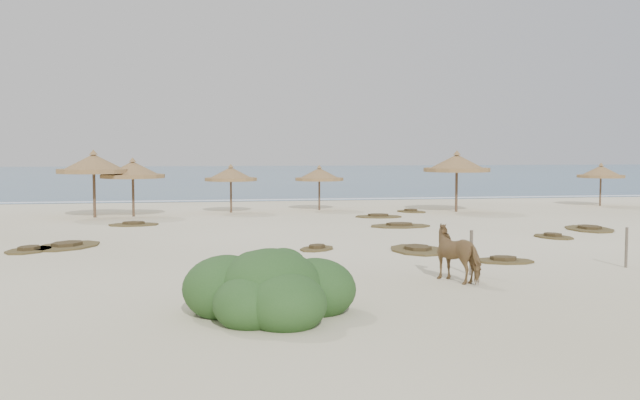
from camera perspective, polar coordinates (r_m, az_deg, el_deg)
The scene contains 25 objects.
ground at distance 19.74m, azimuth 3.44°, elevation -5.21°, with size 160.00×160.00×0.00m, color #F0E7C5.
ocean at distance 94.13m, azimuth -6.95°, elevation 2.05°, with size 200.00×100.00×0.01m, color #2C5684.
foam_line at distance 45.30m, azimuth -4.02°, elevation -0.00°, with size 70.00×0.60×0.01m, color white.
palapa_1 at distance 35.03m, azimuth -17.66°, elevation 2.70°, with size 4.08×4.08×3.20m.
palapa_2 at distance 35.00m, azimuth -14.75°, elevation 2.29°, with size 3.13×3.13×2.83m.
palapa_3 at distance 36.32m, azimuth -7.15°, elevation 2.02°, with size 2.85×2.85×2.48m.
palapa_4 at distance 37.61m, azimuth -0.06°, elevation 2.01°, with size 2.60×2.60×2.39m.
palapa_5 at distance 37.16m, azimuth 10.89°, elevation 2.84°, with size 4.30×4.30×3.16m.
palapa_6 at distance 43.41m, azimuth 21.56°, elevation 2.08°, with size 2.91×2.91×2.47m.
horse at distance 17.56m, azimuth 11.09°, elevation -4.21°, with size 0.73×1.59×1.35m, color olive.
fence_post_near at distance 18.46m, azimuth 12.01°, elevation -4.14°, with size 0.09×0.09×1.14m, color #685E4E.
fence_post_far at distance 20.91m, azimuth 23.31°, elevation -3.51°, with size 0.08×0.08×1.09m, color #685E4E.
bush at distance 13.65m, azimuth -3.94°, elevation -7.26°, with size 3.37×2.97×1.51m.
scrub_0 at distance 24.13m, azimuth -22.25°, elevation -3.70°, with size 1.79×2.16×0.16m.
scrub_1 at distance 24.73m, azimuth -19.56°, elevation -3.45°, with size 2.76×3.17×0.16m.
scrub_2 at distance 22.70m, azimuth -0.25°, elevation -3.87°, with size 1.63×1.72×0.16m.
scrub_3 at distance 29.66m, azimuth 6.41°, elevation -2.04°, with size 2.57×1.69×0.16m.
scrub_4 at distance 27.14m, azimuth 18.16°, elevation -2.77°, with size 1.50×1.92×0.16m.
scrub_5 at distance 30.29m, azimuth 20.73°, elevation -2.15°, with size 2.13×2.92×0.16m.
scrub_6 at distance 31.02m, azimuth -14.69°, elevation -1.88°, with size 2.18×1.49×0.16m.
scrub_7 at distance 33.75m, azimuth 4.69°, elevation -1.30°, with size 2.40×1.75×0.16m.
scrub_9 at distance 22.62m, azimuth 7.80°, elevation -3.93°, with size 1.66×2.54×0.16m.
scrub_10 at distance 36.70m, azimuth 7.29°, elevation -0.89°, with size 1.87×2.03×0.16m.
scrub_11 at distance 17.73m, azimuth -6.00°, elevation -6.11°, with size 1.76×2.05×0.16m.
scrub_12 at distance 20.86m, azimuth 14.47°, elevation -4.69°, with size 1.93×1.51×0.16m.
Camera 1 is at (-4.42, -18.97, 3.16)m, focal length 40.00 mm.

